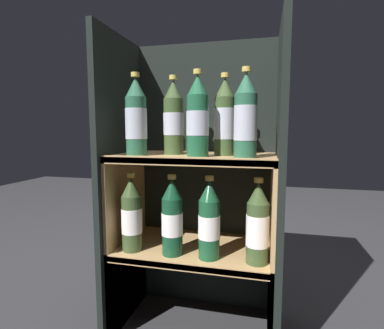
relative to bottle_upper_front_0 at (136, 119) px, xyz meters
The scene contains 14 objects.
fridge_back_wall 0.38m from the bottle_upper_front_0, 55.66° to the left, with size 0.56×0.02×1.02m, color black.
fridge_side_left 0.26m from the bottle_upper_front_0, 139.00° to the left, with size 0.02×0.35×1.02m, color black.
fridge_side_right 0.50m from the bottle_upper_front_0, 11.11° to the left, with size 0.02×0.35×1.02m, color black.
shelf_lower 0.53m from the bottle_upper_front_0, 24.60° to the left, with size 0.52×0.31×0.30m.
shelf_upper 0.36m from the bottle_upper_front_0, 25.31° to the left, with size 0.52×0.31×0.62m.
bottle_upper_front_0 is the anchor object (origin of this frame).
bottle_upper_front_1 0.20m from the bottle_upper_front_0, ahead, with size 0.07×0.07×0.26m.
bottle_upper_front_2 0.34m from the bottle_upper_front_0, ahead, with size 0.07×0.07×0.26m.
bottle_upper_back_0 0.12m from the bottle_upper_front_0, 37.33° to the left, with size 0.07×0.07×0.26m.
bottle_upper_back_1 0.28m from the bottle_upper_front_0, 15.71° to the left, with size 0.07×0.07×0.26m.
bottle_lower_front_0 0.32m from the bottle_upper_front_0, behind, with size 0.07×0.07×0.26m.
bottle_lower_front_1 0.33m from the bottle_upper_front_0, ahead, with size 0.07×0.07×0.26m.
bottle_lower_front_2 0.39m from the bottle_upper_front_0, ahead, with size 0.07×0.07×0.26m.
bottle_lower_front_3 0.49m from the bottle_upper_front_0, ahead, with size 0.07×0.07×0.26m.
Camera 1 is at (0.23, -0.81, 0.69)m, focal length 28.00 mm.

